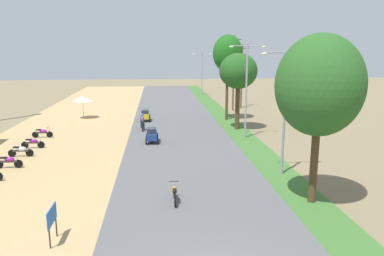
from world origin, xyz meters
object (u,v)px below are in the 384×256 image
Objects in this scene: parked_motorbike_third at (9,161)px; vendor_umbrella at (83,99)px; median_tree_second at (238,72)px; streetlamp_far at (202,71)px; median_tree_nearest at (319,86)px; motorbike_ahead_second at (174,192)px; parked_motorbike_sixth at (43,132)px; street_signboard at (52,218)px; parked_motorbike_fourth at (21,150)px; median_tree_third at (228,54)px; car_hatchback_blue at (152,135)px; streetlamp_mid at (246,85)px; motorbike_ahead_third at (142,122)px; car_hatchback_yellow at (145,115)px; utility_pole_near at (242,75)px; parked_motorbike_fifth at (33,142)px; utility_pole_far at (234,72)px; streetlamp_near at (285,104)px.

parked_motorbike_third is 18.42m from vendor_umbrella.
median_tree_second is at bearing 31.66° from parked_motorbike_third.
vendor_umbrella is 26.37m from streetlamp_far.
motorbike_ahead_second is at bearing 175.02° from median_tree_nearest.
parked_motorbike_sixth is 18.91m from motorbike_ahead_second.
vendor_umbrella is at bearing 98.05° from street_signboard.
parked_motorbike_sixth is at bearing 91.98° from parked_motorbike_fourth.
median_tree_third is 4.63× the size of car_hatchback_blue.
motorbike_ahead_third is at bearing 156.93° from streetlamp_mid.
streetlamp_mid is at bearing 14.11° from parked_motorbike_fourth.
utility_pole_near is at bearing 35.62° from car_hatchback_yellow.
median_tree_second is 4.10× the size of motorbike_ahead_second.
parked_motorbike_fifth is 10.30m from motorbike_ahead_third.
utility_pole_far reaches higher than utility_pole_near.
parked_motorbike_fifth is 1.00× the size of motorbike_ahead_second.
motorbike_ahead_third is (-11.20, -11.54, -4.07)m from utility_pole_far.
utility_pole_far is 5.26× the size of motorbike_ahead_third.
utility_pole_far is (1.94, 29.84, -1.09)m from median_tree_nearest.
parked_motorbike_fifth is at bearing -96.42° from vendor_umbrella.
parked_motorbike_third is 0.19× the size of median_tree_third.
motorbike_ahead_second is at bearing 35.61° from street_signboard.
streetlamp_far is 29.68m from motorbike_ahead_third.
parked_motorbike_sixth is at bearing 95.04° from parked_motorbike_fifth.
car_hatchback_blue is (9.31, 6.13, 0.19)m from parked_motorbike_third.
utility_pole_far is at bearing -82.96° from streetlamp_far.
median_tree_third is 14.37m from car_hatchback_blue.
parked_motorbike_sixth is 0.90× the size of car_hatchback_yellow.
parked_motorbike_third is at bearing -89.64° from parked_motorbike_fifth.
streetlamp_mid is at bearing -89.81° from median_tree_third.
median_tree_nearest reaches higher than street_signboard.
parked_motorbike_fifth is at bearing 132.15° from motorbike_ahead_second.
median_tree_second is 28.29m from streetlamp_far.
median_tree_third is 5.15× the size of motorbike_ahead_third.
streetlamp_near is 12.68m from car_hatchback_blue.
parked_motorbike_fifth is 0.21× the size of median_tree_nearest.
motorbike_ahead_second is (10.61, -11.72, 0.02)m from parked_motorbike_fifth.
median_tree_third is 18.97m from streetlamp_near.
median_tree_third reaches higher than car_hatchback_yellow.
vendor_umbrella reaches higher than parked_motorbike_sixth.
utility_pole_far is (2.04, 15.45, 0.20)m from streetlamp_mid.
parked_motorbike_fourth is 2.39m from parked_motorbike_fifth.
parked_motorbike_third is 8.82m from parked_motorbike_sixth.
streetlamp_near is 4.26× the size of motorbike_ahead_third.
streetlamp_near is 8.84m from motorbike_ahead_second.
parked_motorbike_fifth is 0.19× the size of median_tree_third.
utility_pole_far is 4.73× the size of car_hatchback_blue.
parked_motorbike_fifth is at bearing -173.72° from car_hatchback_blue.
streetlamp_near is (12.04, 7.48, 3.37)m from street_signboard.
vendor_umbrella is 0.27× the size of utility_pole_far.
median_tree_nearest is at bearing -93.72° from utility_pole_far.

